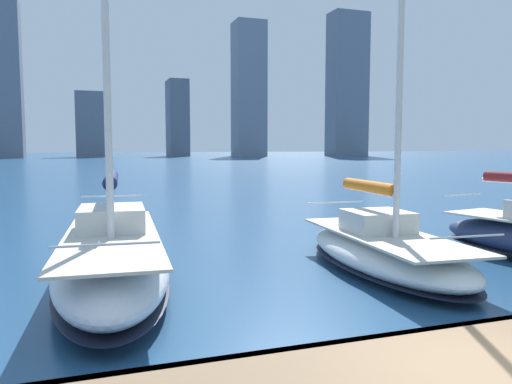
{
  "coord_description": "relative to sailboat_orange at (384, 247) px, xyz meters",
  "views": [
    {
      "loc": [
        4.38,
        4.54,
        3.25
      ],
      "look_at": [
        0.65,
        -6.35,
        2.2
      ],
      "focal_mm": 35.0,
      "sensor_mm": 36.0,
      "label": 1
    }
  ],
  "objects": [
    {
      "name": "city_skyline",
      "position": [
        -9.61,
        -151.86,
        19.82
      ],
      "size": [
        172.13,
        25.41,
        49.21
      ],
      "color": "slate",
      "rests_on": "ground"
    },
    {
      "name": "sailboat_orange",
      "position": [
        0.0,
        0.0,
        0.0
      ],
      "size": [
        3.12,
        7.19,
        12.65
      ],
      "color": "white",
      "rests_on": "ground"
    },
    {
      "name": "sailboat_navy",
      "position": [
        6.84,
        -0.67,
        0.08
      ],
      "size": [
        3.06,
        8.77,
        9.88
      ],
      "color": "white",
      "rests_on": "ground"
    },
    {
      "name": "dock_pier",
      "position": [
        2.99,
        6.48,
        -0.09
      ],
      "size": [
        28.0,
        2.8,
        0.6
      ],
      "color": "#896B4C",
      "rests_on": "ground"
    }
  ]
}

